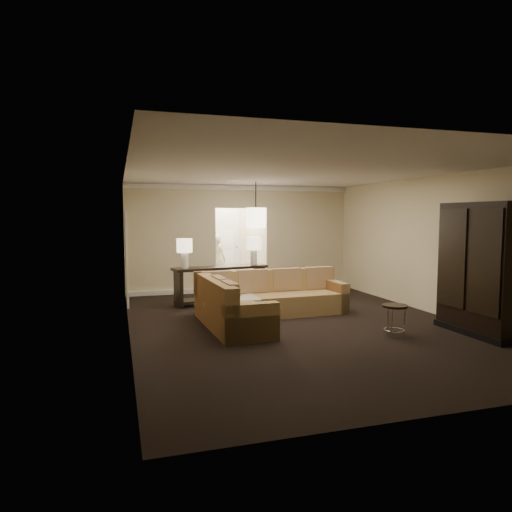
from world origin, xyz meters
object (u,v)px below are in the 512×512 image
object	(u,v)px
sectional_sofa	(262,301)
drink_table	(395,314)
coffee_table	(228,307)
armoire	(482,272)
console_table	(221,281)
person	(217,258)

from	to	relation	value
sectional_sofa	drink_table	bearing A→B (deg)	-47.40
coffee_table	armoire	world-z (taller)	armoire
sectional_sofa	drink_table	size ratio (longest dim) A/B	5.87
armoire	console_table	bearing A→B (deg)	132.41
coffee_table	person	distance (m)	4.25
armoire	person	xyz separation A→B (m)	(-3.14, 6.59, -0.26)
sectional_sofa	person	size ratio (longest dim) A/B	1.89
sectional_sofa	armoire	bearing A→B (deg)	-35.38
console_table	sectional_sofa	bearing A→B (deg)	-88.68
console_table	drink_table	bearing A→B (deg)	-69.89
sectional_sofa	person	distance (m)	4.52
sectional_sofa	console_table	world-z (taller)	sectional_sofa
sectional_sofa	armoire	xyz separation A→B (m)	(3.22, -2.09, 0.70)
person	armoire	bearing A→B (deg)	138.63
console_table	armoire	xyz separation A→B (m)	(3.61, -3.95, 0.56)
drink_table	person	xyz separation A→B (m)	(-1.69, 6.26, 0.44)
armoire	person	size ratio (longest dim) A/B	1.37
sectional_sofa	coffee_table	xyz separation A→B (m)	(-0.58, 0.34, -0.14)
sectional_sofa	coffee_table	size ratio (longest dim) A/B	2.72
sectional_sofa	drink_table	distance (m)	2.50
armoire	person	distance (m)	7.30
coffee_table	drink_table	world-z (taller)	drink_table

